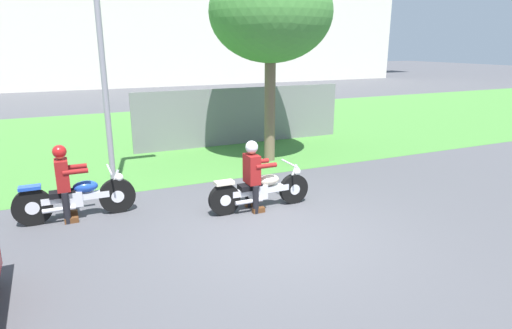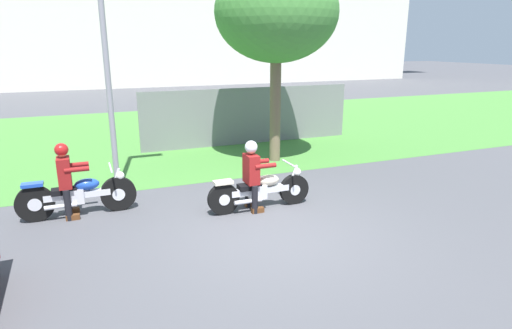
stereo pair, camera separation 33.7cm
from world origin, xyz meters
name	(u,v)px [view 1 (the left image)]	position (x,y,z in m)	size (l,w,h in m)	color
ground	(278,233)	(0.00, 0.00, 0.00)	(120.00, 120.00, 0.00)	#4C4C51
grass_verge	(160,134)	(0.00, 9.17, 0.00)	(60.00, 12.00, 0.01)	#478438
motorcycle_lead	(261,190)	(0.22, 1.16, 0.38)	(2.10, 0.66, 0.86)	black
rider_lead	(253,170)	(0.05, 1.16, 0.80)	(0.55, 0.48, 1.38)	black
motorcycle_follow	(76,198)	(-3.07, 2.13, 0.40)	(2.12, 0.66, 0.89)	black
rider_follow	(64,177)	(-3.24, 2.13, 0.83)	(0.55, 0.48, 1.41)	black
tree_roadside	(271,13)	(2.01, 4.39, 3.88)	(3.17, 3.17, 5.18)	brown
streetlight_pole	(104,11)	(-2.16, 3.38, 3.75)	(0.96, 0.20, 6.05)	gray
fence_segment	(243,116)	(2.16, 6.64, 0.90)	(7.00, 0.06, 1.80)	slate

